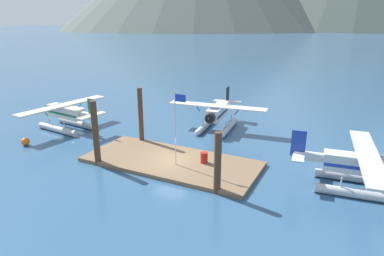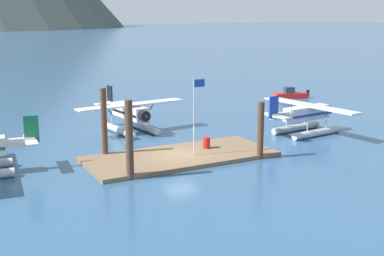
{
  "view_description": "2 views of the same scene",
  "coord_description": "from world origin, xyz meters",
  "px_view_note": "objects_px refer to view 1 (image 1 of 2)",
  "views": [
    {
      "loc": [
        12.73,
        -21.72,
        11.13
      ],
      "look_at": [
        0.06,
        3.72,
        1.96
      ],
      "focal_mm": 31.18,
      "sensor_mm": 36.0,
      "label": 1
    },
    {
      "loc": [
        -16.63,
        -32.74,
        10.54
      ],
      "look_at": [
        2.16,
        2.13,
        1.7
      ],
      "focal_mm": 47.2,
      "sensor_mm": 36.0,
      "label": 2
    }
  ],
  "objects_px": {
    "mooring_buoy": "(25,142)",
    "seaplane_silver_stbd_fwd": "(361,169)",
    "seaplane_white_bow_centre": "(218,115)",
    "seaplane_cream_port_fwd": "(66,115)",
    "flagpole": "(177,120)",
    "fuel_drum": "(204,158)"
  },
  "relations": [
    {
      "from": "flagpole",
      "to": "seaplane_silver_stbd_fwd",
      "type": "xyz_separation_m",
      "value": [
        12.86,
        2.44,
        -2.38
      ]
    },
    {
      "from": "fuel_drum",
      "to": "flagpole",
      "type": "bearing_deg",
      "value": -142.78
    },
    {
      "from": "fuel_drum",
      "to": "seaplane_silver_stbd_fwd",
      "type": "bearing_deg",
      "value": 5.8
    },
    {
      "from": "mooring_buoy",
      "to": "flagpole",
      "type": "bearing_deg",
      "value": 7.07
    },
    {
      "from": "mooring_buoy",
      "to": "seaplane_cream_port_fwd",
      "type": "relative_size",
      "value": 0.07
    },
    {
      "from": "seaplane_silver_stbd_fwd",
      "to": "seaplane_white_bow_centre",
      "type": "distance_m",
      "value": 16.13
    },
    {
      "from": "flagpole",
      "to": "seaplane_white_bow_centre",
      "type": "relative_size",
      "value": 0.56
    },
    {
      "from": "fuel_drum",
      "to": "mooring_buoy",
      "type": "height_order",
      "value": "fuel_drum"
    },
    {
      "from": "seaplane_silver_stbd_fwd",
      "to": "mooring_buoy",
      "type": "bearing_deg",
      "value": -171.24
    },
    {
      "from": "mooring_buoy",
      "to": "seaplane_silver_stbd_fwd",
      "type": "relative_size",
      "value": 0.07
    },
    {
      "from": "fuel_drum",
      "to": "seaplane_cream_port_fwd",
      "type": "xyz_separation_m",
      "value": [
        -17.14,
        2.19,
        0.84
      ]
    },
    {
      "from": "fuel_drum",
      "to": "seaplane_cream_port_fwd",
      "type": "distance_m",
      "value": 17.3
    },
    {
      "from": "mooring_buoy",
      "to": "fuel_drum",
      "type": "bearing_deg",
      "value": 10.68
    },
    {
      "from": "flagpole",
      "to": "fuel_drum",
      "type": "xyz_separation_m",
      "value": [
        1.72,
        1.3,
        -3.22
      ]
    },
    {
      "from": "seaplane_silver_stbd_fwd",
      "to": "seaplane_white_bow_centre",
      "type": "bearing_deg",
      "value": 149.21
    },
    {
      "from": "seaplane_silver_stbd_fwd",
      "to": "seaplane_cream_port_fwd",
      "type": "bearing_deg",
      "value": 177.86
    },
    {
      "from": "mooring_buoy",
      "to": "seaplane_silver_stbd_fwd",
      "type": "distance_m",
      "value": 28.38
    },
    {
      "from": "flagpole",
      "to": "seaplane_white_bow_centre",
      "type": "xyz_separation_m",
      "value": [
        -0.99,
        10.69,
        -2.38
      ]
    },
    {
      "from": "seaplane_cream_port_fwd",
      "to": "mooring_buoy",
      "type": "bearing_deg",
      "value": -87.23
    },
    {
      "from": "seaplane_silver_stbd_fwd",
      "to": "seaplane_white_bow_centre",
      "type": "height_order",
      "value": "same"
    },
    {
      "from": "flagpole",
      "to": "mooring_buoy",
      "type": "relative_size",
      "value": 7.82
    },
    {
      "from": "mooring_buoy",
      "to": "seaplane_silver_stbd_fwd",
      "type": "bearing_deg",
      "value": 8.76
    }
  ]
}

